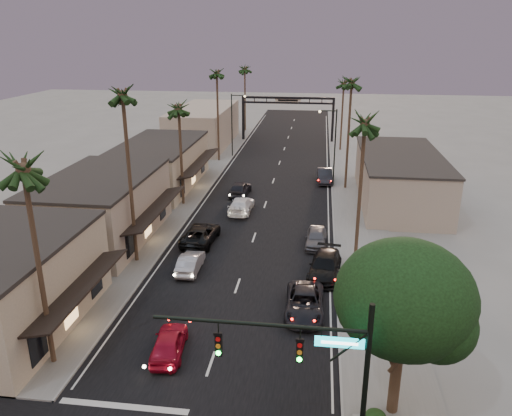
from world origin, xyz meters
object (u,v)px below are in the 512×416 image
(traffic_signal, at_px, (317,362))
(palm_la, at_px, (22,161))
(corner_tree, at_px, (406,303))
(curbside_near, at_px, (304,303))
(palm_ld, at_px, (217,70))
(palm_far, at_px, (245,67))
(oncoming_red, at_px, (169,343))
(palm_lc, at_px, (178,104))
(oncoming_pickup, at_px, (201,234))
(palm_ra, at_px, (365,118))
(streetlight_left, at_px, (234,120))
(streetlight_right, at_px, (333,141))
(palm_rc, at_px, (344,81))
(palm_lb, at_px, (122,89))
(curbside_black, at_px, (325,266))
(oncoming_silver, at_px, (190,262))
(palm_rb, at_px, (352,79))
(arch, at_px, (288,108))

(traffic_signal, relative_size, palm_la, 0.64)
(corner_tree, relative_size, curbside_near, 1.66)
(palm_ld, bearing_deg, palm_far, 89.25)
(curbside_near, bearing_deg, oncoming_red, -144.79)
(palm_lc, xyz_separation_m, oncoming_pickup, (4.17, -9.57, -9.70))
(corner_tree, distance_m, palm_ra, 17.45)
(traffic_signal, height_order, curbside_near, traffic_signal)
(traffic_signal, xyz_separation_m, streetlight_left, (-12.61, 54.00, 0.25))
(traffic_signal, relative_size, palm_far, 0.64)
(streetlight_right, height_order, palm_rc, palm_rc)
(palm_ld, bearing_deg, traffic_signal, -74.35)
(palm_lb, bearing_deg, palm_far, 89.69)
(oncoming_red, height_order, oncoming_pickup, oncoming_pickup)
(palm_ld, xyz_separation_m, oncoming_pickup, (4.17, -28.57, -11.65))
(curbside_near, bearing_deg, corner_tree, -62.28)
(corner_tree, xyz_separation_m, palm_rc, (-0.88, 56.55, 4.49))
(traffic_signal, bearing_deg, streetlight_left, 103.14)
(streetlight_left, relative_size, palm_lb, 0.59)
(oncoming_red, distance_m, oncoming_pickup, 15.94)
(palm_la, height_order, oncoming_pickup, palm_la)
(palm_la, relative_size, palm_ra, 1.00)
(streetlight_left, bearing_deg, curbside_black, -70.25)
(palm_rc, height_order, oncoming_silver, palm_rc)
(palm_la, relative_size, oncoming_silver, 3.16)
(palm_lb, relative_size, palm_rc, 1.25)
(palm_lb, bearing_deg, streetlight_right, 55.99)
(corner_tree, bearing_deg, curbside_black, 103.17)
(palm_rb, xyz_separation_m, palm_rc, (0.00, 20.00, -1.95))
(palm_far, bearing_deg, streetlight_right, -65.24)
(palm_rb, bearing_deg, oncoming_pickup, -126.56)
(palm_lb, distance_m, oncoming_silver, 13.57)
(arch, xyz_separation_m, palm_lb, (-8.60, -48.00, 7.85))
(oncoming_silver, bearing_deg, oncoming_pickup, -85.86)
(oncoming_silver, height_order, curbside_black, curbside_black)
(oncoming_pickup, bearing_deg, oncoming_red, 99.68)
(arch, xyz_separation_m, palm_rb, (8.60, -26.00, 6.88))
(streetlight_left, bearing_deg, arch, 60.03)
(palm_rc, bearing_deg, palm_ra, -90.00)
(palm_far, bearing_deg, palm_lc, -90.41)
(palm_lc, distance_m, palm_rb, 19.07)
(palm_la, bearing_deg, palm_ra, 41.09)
(palm_ra, height_order, curbside_black, palm_ra)
(palm_la, distance_m, palm_rb, 39.01)
(palm_la, distance_m, oncoming_silver, 16.73)
(palm_ra, bearing_deg, streetlight_left, 114.54)
(palm_rb, xyz_separation_m, oncoming_silver, (-12.54, -23.07, -11.73))
(corner_tree, height_order, oncoming_red, corner_tree)
(streetlight_left, height_order, palm_rb, palm_rb)
(palm_rb, relative_size, oncoming_silver, 3.40)
(oncoming_pickup, height_order, curbside_black, curbside_black)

